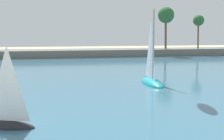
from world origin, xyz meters
TOP-DOWN VIEW (x-y plane):
  - sea at (0.00, 60.83)m, footprint 220.00×102.82m
  - palm_headland at (-1.11, 72.18)m, footprint 84.12×6.19m
  - sailboat_near_shore at (7.80, 30.88)m, footprint 2.13×6.34m
  - sailboat_mid_bay at (-6.87, 17.00)m, footprint 4.59×2.89m

SIDE VIEW (x-z plane):
  - sea at x=0.00m, z-range 0.00..0.06m
  - sailboat_mid_bay at x=-6.87m, z-range -2.57..3.84m
  - sailboat_near_shore at x=7.80m, z-range -3.66..5.42m
  - palm_headland at x=-1.11m, z-range -3.64..9.41m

